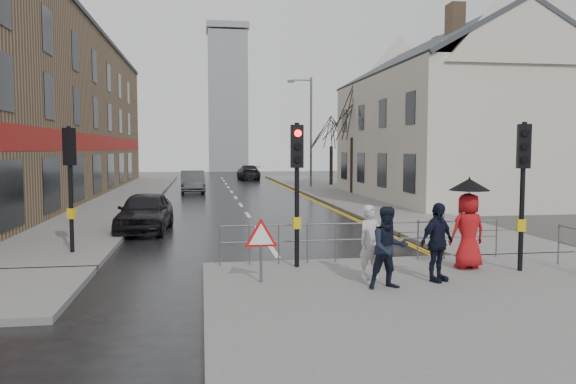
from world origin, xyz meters
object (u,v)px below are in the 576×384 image
object	(u,v)px
pedestrian_a	(371,242)
car_parked	(145,212)
pedestrian_d	(437,242)
car_mid	(193,182)
pedestrian_b	(389,248)
pedestrian_with_umbrella	(468,220)

from	to	relation	value
pedestrian_a	car_parked	distance (m)	10.32
pedestrian_d	car_mid	xyz separation A→B (m)	(-5.49, 27.05, -0.24)
pedestrian_a	pedestrian_d	distance (m)	1.39
car_parked	car_mid	world-z (taller)	car_mid
pedestrian_b	car_mid	bearing A→B (deg)	95.41
pedestrian_d	car_mid	world-z (taller)	pedestrian_d
pedestrian_d	car_mid	distance (m)	27.60
pedestrian_a	car_parked	world-z (taller)	pedestrian_a
pedestrian_a	pedestrian_with_umbrella	world-z (taller)	pedestrian_with_umbrella
pedestrian_a	pedestrian_d	bearing A→B (deg)	-40.49
pedestrian_d	car_mid	size ratio (longest dim) A/B	0.37
pedestrian_with_umbrella	car_mid	distance (m)	26.81
pedestrian_a	pedestrian_d	xyz separation A→B (m)	(1.31, -0.46, 0.04)
pedestrian_with_umbrella	car_parked	xyz separation A→B (m)	(-8.12, 8.05, -0.56)
pedestrian_with_umbrella	car_mid	size ratio (longest dim) A/B	0.47
pedestrian_a	car_mid	world-z (taller)	pedestrian_a
pedestrian_with_umbrella	pedestrian_d	bearing A→B (deg)	-138.38
pedestrian_a	car_mid	xyz separation A→B (m)	(-4.18, 26.59, -0.20)
pedestrian_b	car_mid	distance (m)	27.81
pedestrian_b	car_parked	bearing A→B (deg)	117.14
car_parked	car_mid	bearing A→B (deg)	89.40
pedestrian_with_umbrella	pedestrian_d	distance (m)	1.69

